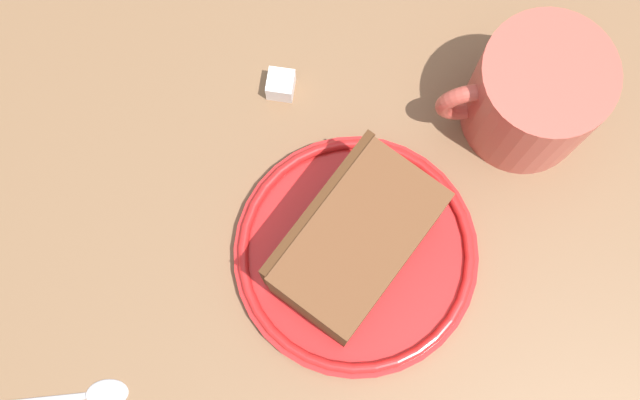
{
  "coord_description": "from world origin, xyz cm",
  "views": [
    {
      "loc": [
        2.52,
        -8.26,
        58.86
      ],
      "look_at": [
        -7.03,
        0.45,
        3.0
      ],
      "focal_mm": 45.96,
      "sensor_mm": 36.0,
      "label": 1
    }
  ],
  "objects": [
    {
      "name": "small_plate",
      "position": [
        -2.71,
        0.15,
        0.93
      ],
      "size": [
        17.52,
        17.52,
        1.9
      ],
      "color": "red",
      "rests_on": "ground_plane"
    },
    {
      "name": "teaspoon",
      "position": [
        -8.45,
        -21.02,
        0.35
      ],
      "size": [
        8.18,
        10.4,
        0.8
      ],
      "color": "silver",
      "rests_on": "ground_plane"
    },
    {
      "name": "sugar_cube",
      "position": [
        -15.93,
        4.58,
        0.99
      ],
      "size": [
        2.77,
        2.77,
        1.97
      ],
      "primitive_type": "cube",
      "rotation": [
        0.0,
        0.0,
        0.68
      ],
      "color": "white",
      "rests_on": "ground_plane"
    },
    {
      "name": "cake_slice",
      "position": [
        -2.98,
        0.1,
        4.67
      ],
      "size": [
        9.1,
        12.75,
        6.91
      ],
      "color": "#472814",
      "rests_on": "small_plate"
    },
    {
      "name": "tea_mug",
      "position": [
        -2.26,
        16.43,
        4.48
      ],
      "size": [
        9.26,
        10.73,
        8.76
      ],
      "color": "#BF4C3F",
      "rests_on": "ground_plane"
    },
    {
      "name": "ground_plane",
      "position": [
        0.0,
        0.0,
        -1.4
      ],
      "size": [
        141.03,
        141.03,
        2.79
      ],
      "primitive_type": "cube",
      "color": "brown"
    }
  ]
}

